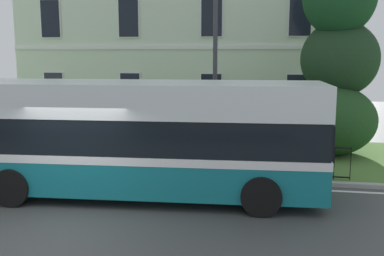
{
  "coord_description": "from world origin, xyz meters",
  "views": [
    {
      "loc": [
        4.49,
        -8.85,
        3.79
      ],
      "look_at": [
        2.16,
        4.81,
        1.46
      ],
      "focal_mm": 42.21,
      "sensor_mm": 36.0,
      "label": 1
    }
  ],
  "objects_px": {
    "evergreen_tree": "(334,70)",
    "single_decker_bus": "(142,137)",
    "georgian_townhouse": "(187,5)",
    "litter_bin": "(304,157)",
    "street_lamp_post": "(215,56)"
  },
  "relations": [
    {
      "from": "single_decker_bus",
      "to": "litter_bin",
      "type": "xyz_separation_m",
      "value": [
        4.32,
        2.46,
        -0.92
      ]
    },
    {
      "from": "georgian_townhouse",
      "to": "litter_bin",
      "type": "relative_size",
      "value": 13.9
    },
    {
      "from": "street_lamp_post",
      "to": "litter_bin",
      "type": "distance_m",
      "value": 4.1
    },
    {
      "from": "georgian_townhouse",
      "to": "street_lamp_post",
      "type": "distance_m",
      "value": 11.41
    },
    {
      "from": "georgian_townhouse",
      "to": "evergreen_tree",
      "type": "bearing_deg",
      "value": -48.96
    },
    {
      "from": "georgian_townhouse",
      "to": "single_decker_bus",
      "type": "height_order",
      "value": "georgian_townhouse"
    },
    {
      "from": "litter_bin",
      "to": "single_decker_bus",
      "type": "bearing_deg",
      "value": -150.33
    },
    {
      "from": "evergreen_tree",
      "to": "street_lamp_post",
      "type": "distance_m",
      "value": 4.97
    },
    {
      "from": "evergreen_tree",
      "to": "street_lamp_post",
      "type": "height_order",
      "value": "evergreen_tree"
    },
    {
      "from": "single_decker_bus",
      "to": "evergreen_tree",
      "type": "bearing_deg",
      "value": 43.39
    },
    {
      "from": "evergreen_tree",
      "to": "georgian_townhouse",
      "type": "bearing_deg",
      "value": 131.04
    },
    {
      "from": "evergreen_tree",
      "to": "single_decker_bus",
      "type": "bearing_deg",
      "value": -133.49
    },
    {
      "from": "georgian_townhouse",
      "to": "evergreen_tree",
      "type": "height_order",
      "value": "georgian_townhouse"
    },
    {
      "from": "georgian_townhouse",
      "to": "evergreen_tree",
      "type": "relative_size",
      "value": 2.18
    },
    {
      "from": "single_decker_bus",
      "to": "litter_bin",
      "type": "distance_m",
      "value": 5.05
    }
  ]
}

